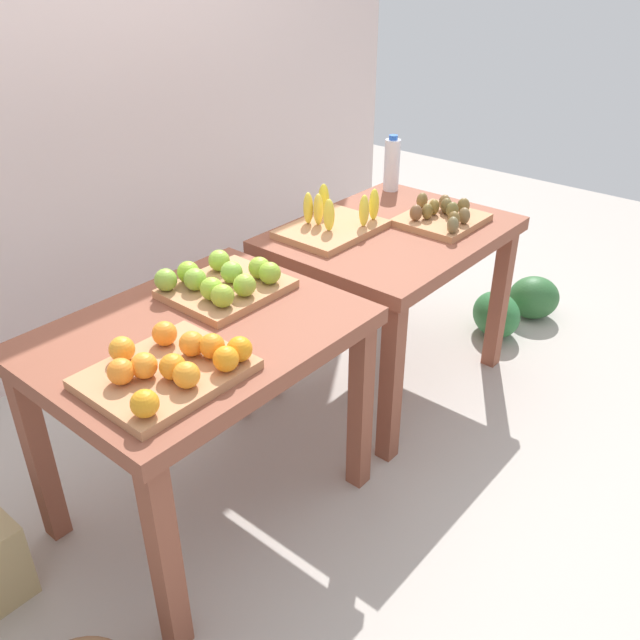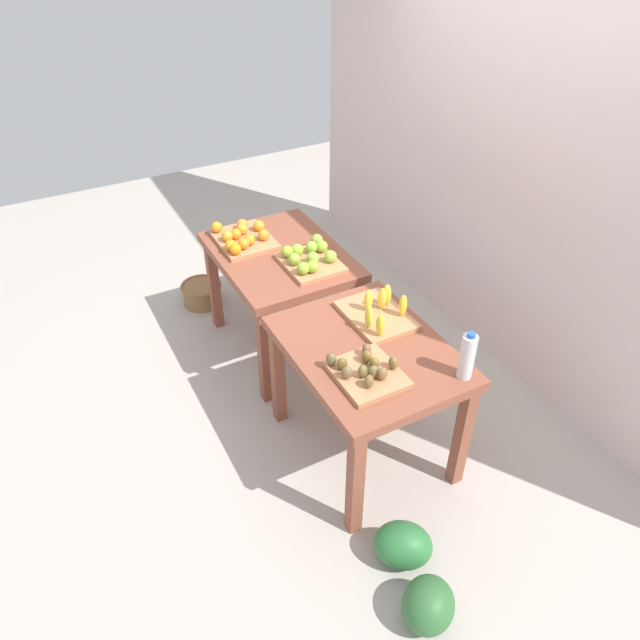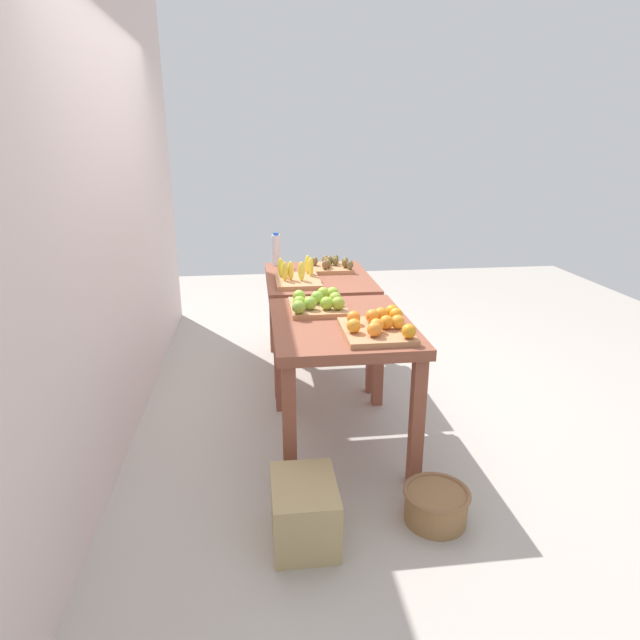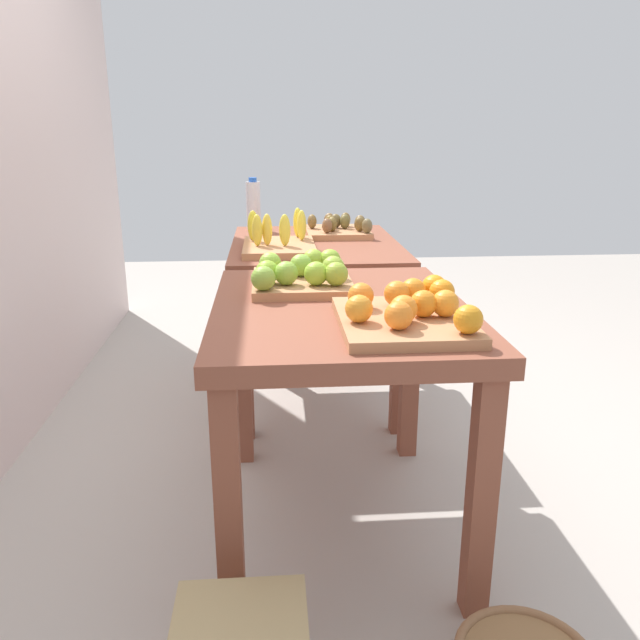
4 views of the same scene
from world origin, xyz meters
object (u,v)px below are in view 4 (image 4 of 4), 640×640
Objects in this scene: display_table_left at (340,339)px; display_table_right at (315,266)px; water_bottle at (253,205)px; orange_bin at (408,311)px; banana_crate at (279,241)px; kiwi_bin at (338,228)px; apple_bin at (302,275)px; watermelon_pile at (344,319)px.

display_table_right is at bearing 0.00° from display_table_left.
display_table_left is 1.00× the size of display_table_right.
water_bottle reaches higher than display_table_left.
banana_crate is at bearing 16.60° from orange_bin.
water_bottle reaches higher than orange_bin.
orange_bin is 1.55m from kiwi_bin.
banana_crate reaches higher than orange_bin.
apple_bin is at bearing 30.97° from orange_bin.
banana_crate is 0.49m from kiwi_bin.
banana_crate is at bearing 5.71° from apple_bin.
display_table_left is 3.78× the size of water_bottle.
display_table_left is at bearing 174.20° from kiwi_bin.
watermelon_pile is (2.01, -0.25, -0.55)m from display_table_left.
banana_crate is at bearing 158.30° from watermelon_pile.
apple_bin is (-0.89, 0.11, 0.16)m from display_table_right.
display_table_left reaches higher than watermelon_pile.
orange_bin is 1.07× the size of apple_bin.
display_table_left is 2.36× the size of banana_crate.
water_bottle is (1.32, 0.19, 0.08)m from apple_bin.
apple_bin is 1.16× the size of kiwi_bin.
apple_bin reaches higher than display_table_left.
water_bottle is (0.61, 0.12, 0.09)m from banana_crate.
banana_crate reaches higher than watermelon_pile.
display_table_left is 1.33m from kiwi_bin.
display_table_right is at bearing 164.19° from watermelon_pile.
watermelon_pile is (1.08, -0.43, -0.71)m from banana_crate.
watermelon_pile is at bearing -9.66° from kiwi_bin.
display_table_left is 0.33m from orange_bin.
watermelon_pile is at bearing -2.17° from orange_bin.
display_table_right is at bearing -6.93° from apple_bin.
orange_bin is (-1.36, -0.17, 0.16)m from display_table_right.
banana_crate is at bearing 140.81° from kiwi_bin.
banana_crate is at bearing -168.53° from water_bottle.
orange_bin reaches higher than display_table_left.
water_bottle is at bearing 62.12° from kiwi_bin.
display_table_right is (1.12, 0.00, 0.00)m from display_table_left.
orange_bin reaches higher than display_table_right.
banana_crate reaches higher than display_table_left.
watermelon_pile is (0.47, -0.56, -0.80)m from water_bottle.
orange_bin is at bearing -163.40° from banana_crate.
display_table_right is 1.08m from watermelon_pile.
banana_crate reaches higher than kiwi_bin.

